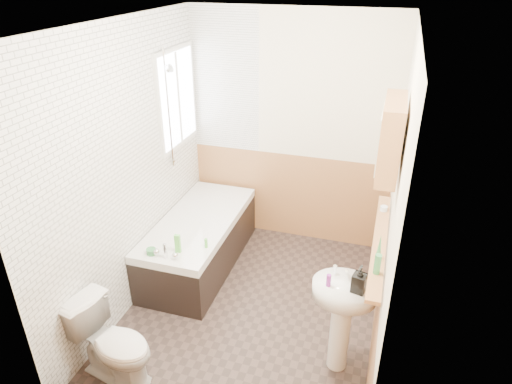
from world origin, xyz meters
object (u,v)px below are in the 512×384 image
at_px(toilet, 114,344).
at_px(bathtub, 200,241).
at_px(pine_shelf, 380,241).
at_px(medicine_cabinet, 391,138).
at_px(sink, 342,308).

bearing_deg(toilet, bathtub, 11.48).
relative_size(toilet, pine_shelf, 0.46).
xyz_separation_m(pine_shelf, medicine_cabinet, (-0.03, -0.13, 0.86)).
xyz_separation_m(toilet, medicine_cabinet, (1.77, 0.81, 1.53)).
bearing_deg(sink, pine_shelf, 61.65).
distance_m(toilet, pine_shelf, 2.14).
bearing_deg(toilet, pine_shelf, -49.75).
height_order(bathtub, medicine_cabinet, medicine_cabinet).
distance_m(sink, medicine_cabinet, 1.31).
bearing_deg(pine_shelf, medicine_cabinet, -102.27).
distance_m(bathtub, toilet, 1.53).
relative_size(toilet, medicine_cabinet, 1.20).
height_order(bathtub, sink, sink).
bearing_deg(sink, toilet, -157.74).
bearing_deg(bathtub, toilet, -91.12).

